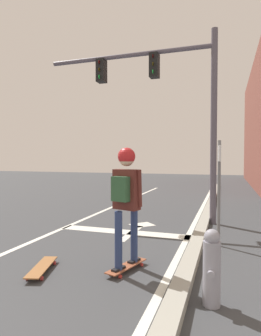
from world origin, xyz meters
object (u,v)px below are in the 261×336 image
Objects in this scene: skater at (126,190)px; fire_hydrant at (212,268)px; skateboard at (127,266)px; street_sign_post at (219,177)px; spare_skateboard at (42,267)px; traffic_signal_mast at (164,90)px.

fire_hydrant is (1.26, -0.65, -0.77)m from skater.
street_sign_post is (1.27, 1.72, 1.26)m from skateboard.
street_sign_post reaches higher than spare_skateboard.
spare_skateboard is at bearing -159.92° from skater.
skater is 1.69m from spare_skateboard.
street_sign_post is (1.47, -1.90, -2.15)m from traffic_signal_mast.
street_sign_post is at bearing 41.50° from spare_skateboard.
skater reaches higher than skateboard.
traffic_signal_mast is (0.98, 4.07, 3.41)m from spare_skateboard.
spare_skateboard is at bearing 174.86° from fire_hydrant.
street_sign_post is (2.45, 2.16, 1.26)m from spare_skateboard.
fire_hydrant is at bearing -27.15° from skater.
skateboard is 0.47× the size of skater.
spare_skateboard is 2.47m from fire_hydrant.
skater is 0.87× the size of street_sign_post.
fire_hydrant is (-0.01, -2.38, -0.89)m from street_sign_post.
street_sign_post reaches higher than skateboard.
skateboard is 4.98m from traffic_signal_mast.
street_sign_post is at bearing 89.71° from fire_hydrant.
spare_skateboard is at bearing -159.38° from skateboard.
traffic_signal_mast is at bearing 127.63° from street_sign_post.
traffic_signal_mast is at bearing 76.44° from spare_skateboard.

